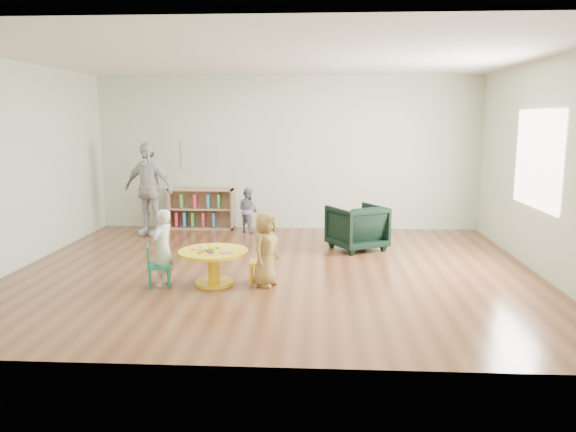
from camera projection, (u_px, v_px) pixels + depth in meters
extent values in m
plane|color=brown|center=(275.00, 270.00, 7.60)|extent=(7.00, 7.00, 0.00)
cube|color=silver|center=(274.00, 61.00, 7.13)|extent=(7.00, 6.00, 0.10)
cube|color=#B2C1A5|center=(288.00, 153.00, 10.31)|extent=(7.00, 0.10, 2.80)
cube|color=#B2C1A5|center=(243.00, 200.00, 4.41)|extent=(7.00, 0.10, 2.80)
cube|color=#B2C1A5|center=(16.00, 166.00, 7.56)|extent=(0.10, 6.00, 2.80)
cube|color=#B2C1A5|center=(547.00, 168.00, 7.16)|extent=(0.10, 6.00, 2.80)
cube|color=white|center=(537.00, 159.00, 7.44)|extent=(0.02, 1.60, 1.30)
cylinder|color=yellow|center=(214.00, 269.00, 6.93)|extent=(0.15, 0.15, 0.39)
cylinder|color=yellow|center=(214.00, 283.00, 6.96)|extent=(0.48, 0.48, 0.04)
cylinder|color=yellow|center=(213.00, 252.00, 6.90)|extent=(0.86, 0.86, 0.04)
cylinder|color=pink|center=(199.00, 249.00, 6.95)|extent=(0.15, 0.15, 0.02)
cylinder|color=pink|center=(226.00, 251.00, 6.81)|extent=(0.17, 0.17, 0.02)
cylinder|color=yellow|center=(212.00, 249.00, 6.87)|extent=(0.11, 0.12, 0.04)
cylinder|color=#168031|center=(206.00, 250.00, 6.81)|extent=(0.05, 0.05, 0.02)
cylinder|color=#168031|center=(217.00, 248.00, 6.93)|extent=(0.05, 0.05, 0.02)
cube|color=red|center=(210.00, 251.00, 6.82)|extent=(0.07, 0.07, 0.02)
cube|color=orange|center=(193.00, 249.00, 6.91)|extent=(0.05, 0.05, 0.02)
cube|color=blue|center=(211.00, 252.00, 6.75)|extent=(0.06, 0.06, 0.02)
cube|color=#168031|center=(201.00, 252.00, 6.79)|extent=(0.05, 0.06, 0.02)
cube|color=red|center=(200.00, 248.00, 6.97)|extent=(0.06, 0.05, 0.02)
cube|color=orange|center=(199.00, 252.00, 6.75)|extent=(0.06, 0.06, 0.02)
cube|color=#17825C|center=(159.00, 265.00, 6.85)|extent=(0.35, 0.35, 0.04)
cube|color=#17825C|center=(148.00, 255.00, 6.80)|extent=(0.11, 0.27, 0.24)
cylinder|color=#17825C|center=(150.00, 275.00, 6.95)|extent=(0.03, 0.03, 0.24)
cylinder|color=#17825C|center=(150.00, 280.00, 6.74)|extent=(0.03, 0.03, 0.24)
cylinder|color=#17825C|center=(168.00, 273.00, 7.01)|extent=(0.03, 0.03, 0.24)
cylinder|color=#17825C|center=(169.00, 278.00, 6.79)|extent=(0.03, 0.03, 0.24)
cube|color=yellow|center=(260.00, 263.00, 6.97)|extent=(0.30, 0.30, 0.04)
cube|color=yellow|center=(270.00, 252.00, 6.95)|extent=(0.05, 0.28, 0.24)
cylinder|color=yellow|center=(269.00, 276.00, 6.89)|extent=(0.03, 0.03, 0.24)
cylinder|color=yellow|center=(270.00, 271.00, 7.11)|extent=(0.03, 0.03, 0.24)
cylinder|color=yellow|center=(251.00, 276.00, 6.89)|extent=(0.03, 0.03, 0.24)
cylinder|color=yellow|center=(252.00, 271.00, 7.11)|extent=(0.03, 0.03, 0.24)
cube|color=#A37A5B|center=(170.00, 208.00, 10.45)|extent=(0.03, 0.30, 0.75)
cube|color=#A37A5B|center=(232.00, 209.00, 10.38)|extent=(0.03, 0.30, 0.75)
cube|color=#A37A5B|center=(202.00, 228.00, 10.47)|extent=(1.20, 0.30, 0.03)
cube|color=#A37A5B|center=(201.00, 190.00, 10.35)|extent=(1.20, 0.30, 0.03)
cube|color=#A37A5B|center=(201.00, 209.00, 10.41)|extent=(1.14, 0.28, 0.03)
cube|color=#A37A5B|center=(203.00, 208.00, 10.55)|extent=(1.20, 0.02, 0.75)
cube|color=#D4384C|center=(177.00, 219.00, 10.45)|extent=(0.04, 0.18, 0.26)
cube|color=#3887C5|center=(185.00, 219.00, 10.44)|extent=(0.04, 0.18, 0.26)
cube|color=#4C9946|center=(193.00, 219.00, 10.43)|extent=(0.04, 0.18, 0.26)
cube|color=#D4384C|center=(204.00, 219.00, 10.42)|extent=(0.04, 0.18, 0.26)
cube|color=#3887C5|center=(214.00, 219.00, 10.41)|extent=(0.04, 0.18, 0.26)
cube|color=#4C9946|center=(182.00, 201.00, 10.39)|extent=(0.04, 0.18, 0.26)
cube|color=#D4384C|center=(195.00, 201.00, 10.37)|extent=(0.04, 0.18, 0.26)
cube|color=#3887C5|center=(209.00, 201.00, 10.36)|extent=(0.04, 0.18, 0.26)
cube|color=#4C9946|center=(219.00, 201.00, 10.35)|extent=(0.04, 0.18, 0.26)
cube|color=white|center=(201.00, 156.00, 10.40)|extent=(0.74, 0.01, 0.54)
cube|color=#FF3635|center=(201.00, 156.00, 10.39)|extent=(0.70, 0.00, 0.50)
imported|color=black|center=(357.00, 227.00, 8.76)|extent=(1.04, 1.04, 0.70)
imported|color=silver|center=(163.00, 248.00, 6.85)|extent=(0.33, 0.40, 0.95)
imported|color=yellow|center=(265.00, 249.00, 6.84)|extent=(0.44, 0.53, 0.92)
imported|color=#181C3C|center=(248.00, 210.00, 10.09)|extent=(0.50, 0.49, 0.81)
imported|color=silver|center=(148.00, 189.00, 9.79)|extent=(1.03, 0.67, 1.63)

